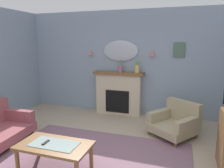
{
  "coord_description": "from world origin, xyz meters",
  "views": [
    {
      "loc": [
        1.33,
        -2.69,
        1.94
      ],
      "look_at": [
        -0.11,
        1.69,
        1.03
      ],
      "focal_mm": 34.31,
      "sensor_mm": 36.0,
      "label": 1
    }
  ],
  "objects_px": {
    "coffee_table": "(55,148)",
    "mantel_vase_left": "(137,66)",
    "wall_sconce_left": "(90,52)",
    "framed_picture": "(179,50)",
    "tv_remote": "(46,143)",
    "armchair_beside_couch": "(176,121)",
    "mantel_vase_centre": "(120,67)",
    "wall_mirror": "(120,51)",
    "wall_sconce_right": "(152,53)",
    "fireplace": "(119,93)"
  },
  "relations": [
    {
      "from": "wall_mirror",
      "to": "framed_picture",
      "type": "xyz_separation_m",
      "value": [
        1.5,
        0.01,
        0.04
      ]
    },
    {
      "from": "wall_sconce_left",
      "to": "coffee_table",
      "type": "distance_m",
      "value": 3.29
    },
    {
      "from": "wall_mirror",
      "to": "wall_sconce_left",
      "type": "xyz_separation_m",
      "value": [
        -0.85,
        -0.05,
        -0.05
      ]
    },
    {
      "from": "wall_sconce_right",
      "to": "wall_mirror",
      "type": "bearing_deg",
      "value": 176.63
    },
    {
      "from": "mantel_vase_centre",
      "to": "coffee_table",
      "type": "distance_m",
      "value": 2.99
    },
    {
      "from": "fireplace",
      "to": "mantel_vase_centre",
      "type": "height_order",
      "value": "mantel_vase_centre"
    },
    {
      "from": "wall_sconce_right",
      "to": "tv_remote",
      "type": "xyz_separation_m",
      "value": [
        -1.15,
        -2.97,
        -1.21
      ]
    },
    {
      "from": "wall_sconce_right",
      "to": "fireplace",
      "type": "bearing_deg",
      "value": -173.84
    },
    {
      "from": "mantel_vase_centre",
      "to": "armchair_beside_couch",
      "type": "xyz_separation_m",
      "value": [
        1.49,
        -0.93,
        -1.0
      ]
    },
    {
      "from": "mantel_vase_centre",
      "to": "tv_remote",
      "type": "height_order",
      "value": "mantel_vase_centre"
    },
    {
      "from": "mantel_vase_left",
      "to": "wall_sconce_left",
      "type": "xyz_separation_m",
      "value": [
        -1.35,
        0.12,
        0.33
      ]
    },
    {
      "from": "mantel_vase_left",
      "to": "wall_mirror",
      "type": "xyz_separation_m",
      "value": [
        -0.5,
        0.17,
        0.38
      ]
    },
    {
      "from": "framed_picture",
      "to": "coffee_table",
      "type": "height_order",
      "value": "framed_picture"
    },
    {
      "from": "mantel_vase_left",
      "to": "tv_remote",
      "type": "height_order",
      "value": "mantel_vase_left"
    },
    {
      "from": "framed_picture",
      "to": "coffee_table",
      "type": "relative_size",
      "value": 0.33
    },
    {
      "from": "mantel_vase_centre",
      "to": "coffee_table",
      "type": "bearing_deg",
      "value": -94.15
    },
    {
      "from": "mantel_vase_left",
      "to": "wall_sconce_left",
      "type": "distance_m",
      "value": 1.4
    },
    {
      "from": "wall_sconce_left",
      "to": "armchair_beside_couch",
      "type": "xyz_separation_m",
      "value": [
        2.39,
        -1.05,
        -1.35
      ]
    },
    {
      "from": "wall_sconce_right",
      "to": "wall_sconce_left",
      "type": "bearing_deg",
      "value": 180.0
    },
    {
      "from": "wall_sconce_left",
      "to": "armchair_beside_couch",
      "type": "bearing_deg",
      "value": -23.73
    },
    {
      "from": "tv_remote",
      "to": "framed_picture",
      "type": "bearing_deg",
      "value": 59.35
    },
    {
      "from": "coffee_table",
      "to": "mantel_vase_left",
      "type": "bearing_deg",
      "value": 76.98
    },
    {
      "from": "wall_sconce_right",
      "to": "tv_remote",
      "type": "height_order",
      "value": "wall_sconce_right"
    },
    {
      "from": "framed_picture",
      "to": "armchair_beside_couch",
      "type": "bearing_deg",
      "value": -88.1
    },
    {
      "from": "fireplace",
      "to": "coffee_table",
      "type": "height_order",
      "value": "fireplace"
    },
    {
      "from": "armchair_beside_couch",
      "to": "mantel_vase_centre",
      "type": "bearing_deg",
      "value": 147.99
    },
    {
      "from": "wall_mirror",
      "to": "armchair_beside_couch",
      "type": "relative_size",
      "value": 0.85
    },
    {
      "from": "mantel_vase_centre",
      "to": "armchair_beside_couch",
      "type": "bearing_deg",
      "value": -32.01
    },
    {
      "from": "fireplace",
      "to": "mantel_vase_centre",
      "type": "distance_m",
      "value": 0.74
    },
    {
      "from": "fireplace",
      "to": "framed_picture",
      "type": "bearing_deg",
      "value": 5.77
    },
    {
      "from": "mantel_vase_centre",
      "to": "framed_picture",
      "type": "distance_m",
      "value": 1.53
    },
    {
      "from": "mantel_vase_centre",
      "to": "mantel_vase_left",
      "type": "distance_m",
      "value": 0.45
    },
    {
      "from": "mantel_vase_left",
      "to": "mantel_vase_centre",
      "type": "bearing_deg",
      "value": 180.0
    },
    {
      "from": "wall_mirror",
      "to": "framed_picture",
      "type": "bearing_deg",
      "value": 0.38
    },
    {
      "from": "wall_sconce_right",
      "to": "tv_remote",
      "type": "relative_size",
      "value": 0.88
    },
    {
      "from": "coffee_table",
      "to": "tv_remote",
      "type": "relative_size",
      "value": 6.88
    },
    {
      "from": "wall_mirror",
      "to": "wall_sconce_right",
      "type": "relative_size",
      "value": 6.86
    },
    {
      "from": "framed_picture",
      "to": "tv_remote",
      "type": "xyz_separation_m",
      "value": [
        -1.8,
        -3.03,
        -1.3
      ]
    },
    {
      "from": "mantel_vase_centre",
      "to": "mantel_vase_left",
      "type": "bearing_deg",
      "value": 0.0
    },
    {
      "from": "wall_sconce_right",
      "to": "armchair_beside_couch",
      "type": "distance_m",
      "value": 1.85
    },
    {
      "from": "wall_sconce_left",
      "to": "armchair_beside_couch",
      "type": "distance_m",
      "value": 2.94
    },
    {
      "from": "wall_mirror",
      "to": "coffee_table",
      "type": "height_order",
      "value": "wall_mirror"
    },
    {
      "from": "mantel_vase_left",
      "to": "wall_sconce_left",
      "type": "height_order",
      "value": "wall_sconce_left"
    },
    {
      "from": "fireplace",
      "to": "wall_sconce_left",
      "type": "relative_size",
      "value": 9.71
    },
    {
      "from": "mantel_vase_left",
      "to": "wall_sconce_right",
      "type": "distance_m",
      "value": 0.5
    },
    {
      "from": "mantel_vase_centre",
      "to": "tv_remote",
      "type": "bearing_deg",
      "value": -96.92
    },
    {
      "from": "tv_remote",
      "to": "armchair_beside_couch",
      "type": "bearing_deg",
      "value": 46.36
    },
    {
      "from": "mantel_vase_centre",
      "to": "armchair_beside_couch",
      "type": "relative_size",
      "value": 0.3
    },
    {
      "from": "wall_mirror",
      "to": "wall_sconce_right",
      "type": "distance_m",
      "value": 0.85
    },
    {
      "from": "wall_sconce_right",
      "to": "mantel_vase_left",
      "type": "bearing_deg",
      "value": -161.08
    }
  ]
}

